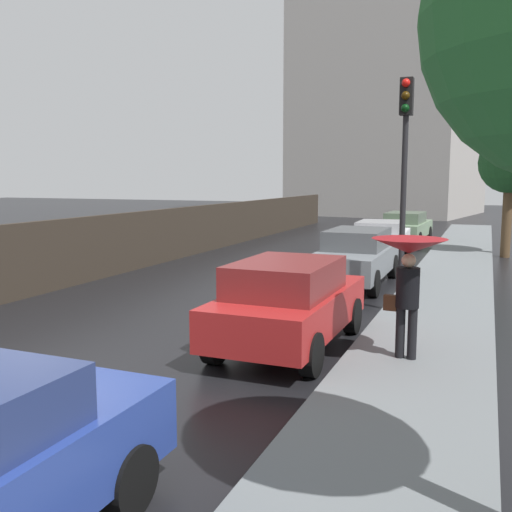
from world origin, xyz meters
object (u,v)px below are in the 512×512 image
(pedestrian_with_umbrella_near, at_px, (408,262))
(car_white_near_kerb, at_px, (381,239))
(car_red_mid_road, at_px, (289,302))
(street_tree_near, at_px, (510,164))
(car_green_far_ahead, at_px, (406,227))
(car_grey_far_lane, at_px, (356,256))
(traffic_light, at_px, (405,152))

(pedestrian_with_umbrella_near, bearing_deg, car_white_near_kerb, -73.40)
(car_red_mid_road, bearing_deg, street_tree_near, 75.70)
(car_green_far_ahead, xyz_separation_m, pedestrian_with_umbrella_near, (2.26, -17.32, 0.89))
(pedestrian_with_umbrella_near, bearing_deg, car_red_mid_road, -3.32)
(car_white_near_kerb, xyz_separation_m, street_tree_near, (4.15, 2.04, 2.62))
(car_grey_far_lane, relative_size, pedestrian_with_umbrella_near, 2.45)
(car_white_near_kerb, distance_m, car_grey_far_lane, 5.40)
(car_grey_far_lane, distance_m, traffic_light, 4.19)
(car_white_near_kerb, height_order, car_red_mid_road, car_red_mid_road)
(pedestrian_with_umbrella_near, bearing_deg, car_grey_far_lane, -66.61)
(car_grey_far_lane, bearing_deg, street_tree_near, 62.47)
(car_white_near_kerb, relative_size, street_tree_near, 1.01)
(car_white_near_kerb, relative_size, car_grey_far_lane, 1.01)
(car_red_mid_road, distance_m, street_tree_near, 14.43)
(car_grey_far_lane, xyz_separation_m, pedestrian_with_umbrella_near, (2.17, -6.58, 0.84))
(car_green_far_ahead, xyz_separation_m, car_grey_far_lane, (0.09, -10.74, 0.05))
(pedestrian_with_umbrella_near, xyz_separation_m, street_tree_near, (1.71, 14.01, 1.72))
(car_white_near_kerb, xyz_separation_m, car_grey_far_lane, (0.26, -5.40, 0.06))
(pedestrian_with_umbrella_near, height_order, street_tree_near, street_tree_near)
(car_white_near_kerb, distance_m, pedestrian_with_umbrella_near, 12.25)
(car_white_near_kerb, xyz_separation_m, car_red_mid_road, (0.46, -11.68, 0.07))
(car_grey_far_lane, xyz_separation_m, street_tree_near, (3.88, 7.44, 2.56))
(car_white_near_kerb, distance_m, car_red_mid_road, 11.69)
(car_red_mid_road, relative_size, car_grey_far_lane, 0.88)
(car_white_near_kerb, bearing_deg, pedestrian_with_umbrella_near, -81.09)
(car_green_far_ahead, height_order, pedestrian_with_umbrella_near, pedestrian_with_umbrella_near)
(car_red_mid_road, distance_m, pedestrian_with_umbrella_near, 2.16)
(car_red_mid_road, bearing_deg, pedestrian_with_umbrella_near, -7.69)
(car_green_far_ahead, bearing_deg, pedestrian_with_umbrella_near, -79.92)
(car_green_far_ahead, distance_m, pedestrian_with_umbrella_near, 17.49)
(traffic_light, bearing_deg, street_tree_near, 77.32)
(pedestrian_with_umbrella_near, xyz_separation_m, traffic_light, (-0.61, 3.72, 1.78))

